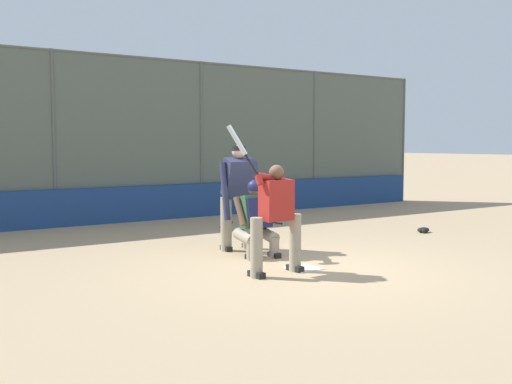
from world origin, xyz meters
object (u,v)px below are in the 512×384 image
Objects in this scene: spare_bat_by_padding at (228,224)px; fielding_glove_on_dirt at (423,230)px; batter_at_plate at (276,215)px; umpire_home at (238,194)px; catcher_behind_plate at (257,217)px; spare_bat_near_backstop at (263,221)px.

fielding_glove_on_dirt is at bearing -89.32° from spare_bat_by_padding.
batter_at_plate reaches higher than umpire_home.
umpire_home is at bearing -109.42° from batter_at_plate.
fielding_glove_on_dirt is (-4.25, -0.31, -0.58)m from catcher_behind_plate.
catcher_behind_plate is 4.19× the size of fielding_glove_on_dirt.
spare_bat_near_backstop is (-2.36, -3.31, -0.60)m from catcher_behind_plate.
batter_at_plate reaches higher than spare_bat_by_padding.
batter_at_plate is 1.30m from catcher_behind_plate.
spare_bat_near_backstop is 3.55m from fielding_glove_on_dirt.
spare_bat_by_padding is at bearing -115.88° from batter_at_plate.
batter_at_plate is 5.03m from fielding_glove_on_dirt.
spare_bat_by_padding is (0.91, -0.06, 0.00)m from spare_bat_near_backstop.
fielding_glove_on_dirt is (-4.74, -1.50, -0.77)m from batter_at_plate.
fielding_glove_on_dirt is (-2.79, 3.06, 0.02)m from spare_bat_by_padding.
catcher_behind_plate is 1.42× the size of spare_bat_near_backstop.
spare_bat_by_padding is (-1.46, -3.37, -0.60)m from catcher_behind_plate.
umpire_home reaches higher than catcher_behind_plate.
catcher_behind_plate reaches higher than spare_bat_near_backstop.
catcher_behind_plate is 3.72m from spare_bat_by_padding.
spare_bat_by_padding is (-1.95, -4.56, -0.79)m from batter_at_plate.
catcher_behind_plate is 0.76m from umpire_home.
batter_at_plate reaches higher than spare_bat_near_backstop.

